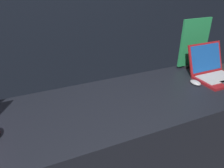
% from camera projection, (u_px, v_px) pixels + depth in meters
% --- Properties ---
extents(display_counter, '(2.31, 0.73, 0.87)m').
position_uv_depth(display_counter, '(111.00, 153.00, 1.66)').
color(display_counter, black).
rests_on(display_counter, ground_plane).
extents(laptop_back, '(0.34, 0.35, 0.26)m').
position_uv_depth(laptop_back, '(213.00, 71.00, 1.81)').
color(laptop_back, maroon).
rests_on(laptop_back, display_counter).
extents(mouse_back, '(0.06, 0.10, 0.03)m').
position_uv_depth(mouse_back, '(195.00, 83.00, 1.72)').
color(mouse_back, '#B2B2B7').
rests_on(mouse_back, display_counter).
extents(promo_stand_back, '(0.30, 0.07, 0.44)m').
position_uv_depth(promo_stand_back, '(194.00, 45.00, 1.95)').
color(promo_stand_back, black).
rests_on(promo_stand_back, display_counter).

